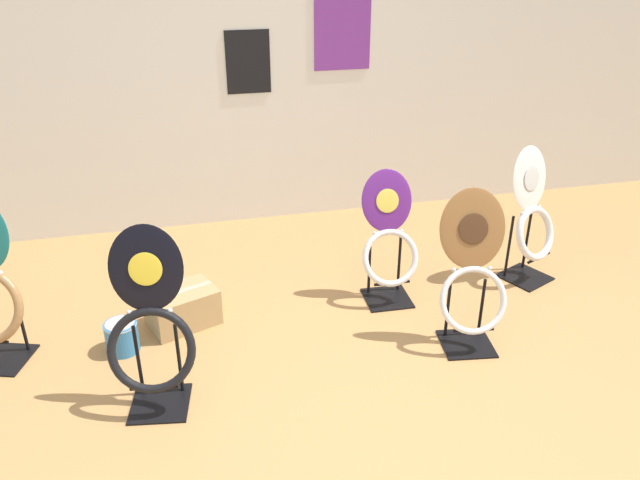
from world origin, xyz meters
TOP-DOWN VIEW (x-y plane):
  - ground_plane at (0.00, 0.00)m, footprint 14.00×14.00m
  - wall_back at (0.00, 2.51)m, footprint 8.00×0.07m
  - toilet_seat_display_purple_note at (0.59, 1.08)m, footprint 0.36×0.33m
  - toilet_seat_display_jazz_black at (-0.81, 0.40)m, footprint 0.44×0.33m
  - toilet_seat_display_white_plain at (1.58, 1.11)m, footprint 0.42×0.38m
  - toilet_seat_display_woodgrain at (0.87, 0.52)m, footprint 0.41×0.37m
  - paint_can at (-1.01, 0.89)m, footprint 0.18×0.18m
  - storage_box at (-0.67, 1.08)m, footprint 0.46×0.39m

SIDE VIEW (x-z plane):
  - ground_plane at x=0.00m, z-range 0.00..0.00m
  - paint_can at x=-1.01m, z-range 0.00..0.18m
  - storage_box at x=-0.67m, z-range 0.00..0.22m
  - toilet_seat_display_purple_note at x=0.59m, z-range -0.03..0.79m
  - toilet_seat_display_woodgrain at x=0.87m, z-range -0.03..0.85m
  - toilet_seat_display_jazz_black at x=-0.81m, z-range -0.04..0.88m
  - toilet_seat_display_white_plain at x=1.58m, z-range -0.02..0.88m
  - wall_back at x=0.00m, z-range 0.00..2.60m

